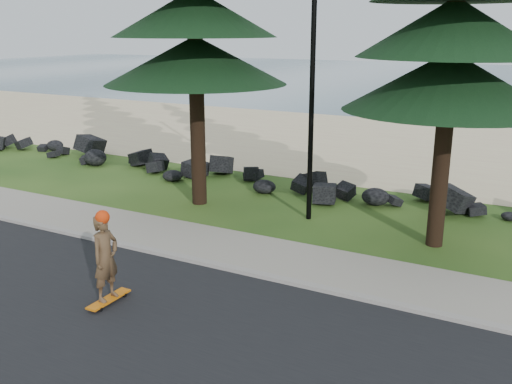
% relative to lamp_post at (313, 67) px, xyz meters
% --- Properties ---
extents(ground, '(160.00, 160.00, 0.00)m').
position_rel_lamp_post_xyz_m(ground, '(0.00, -3.20, -4.13)').
color(ground, '#234616').
rests_on(ground, ground).
extents(road, '(160.00, 7.00, 0.02)m').
position_rel_lamp_post_xyz_m(road, '(0.00, -7.70, -4.12)').
color(road, black).
rests_on(road, ground).
extents(kerb, '(160.00, 0.20, 0.10)m').
position_rel_lamp_post_xyz_m(kerb, '(0.00, -4.10, -4.08)').
color(kerb, '#9D948D').
rests_on(kerb, ground).
extents(sidewalk, '(160.00, 2.00, 0.08)m').
position_rel_lamp_post_xyz_m(sidewalk, '(0.00, -3.00, -4.09)').
color(sidewalk, '#9F9585').
rests_on(sidewalk, ground).
extents(beach_sand, '(160.00, 15.00, 0.01)m').
position_rel_lamp_post_xyz_m(beach_sand, '(0.00, 11.30, -4.13)').
color(beach_sand, '#D7B78F').
rests_on(beach_sand, ground).
extents(ocean, '(160.00, 58.00, 0.01)m').
position_rel_lamp_post_xyz_m(ocean, '(0.00, 47.80, -4.13)').
color(ocean, '#38596B').
rests_on(ocean, ground).
extents(seawall_boulders, '(60.00, 2.40, 1.10)m').
position_rel_lamp_post_xyz_m(seawall_boulders, '(0.00, 2.40, -4.13)').
color(seawall_boulders, black).
rests_on(seawall_boulders, ground).
extents(lamp_post, '(0.25, 0.14, 8.14)m').
position_rel_lamp_post_xyz_m(lamp_post, '(0.00, 0.00, 0.00)').
color(lamp_post, black).
rests_on(lamp_post, ground).
extents(skateboarder, '(0.41, 1.01, 1.88)m').
position_rel_lamp_post_xyz_m(skateboarder, '(-1.39, -6.54, -3.19)').
color(skateboarder, orange).
rests_on(skateboarder, ground).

